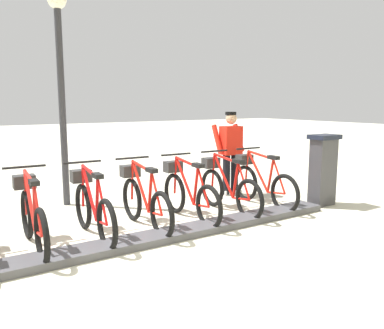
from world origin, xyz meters
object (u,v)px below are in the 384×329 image
object	(u,v)px
payment_kiosk	(323,169)
bike_docked_4	(92,207)
bike_docked_3	(144,199)
lamp_post	(60,67)
bike_docked_0	(261,182)
bike_docked_2	(188,193)
bike_docked_1	(227,187)
worker_near_rack	(231,150)
bike_docked_5	(32,216)

from	to	relation	value
payment_kiosk	bike_docked_4	bearing A→B (deg)	82.00
bike_docked_3	bike_docked_4	xyz separation A→B (m)	(0.00, 0.78, 0.00)
lamp_post	bike_docked_3	bearing A→B (deg)	-163.73
bike_docked_0	bike_docked_2	world-z (taller)	same
bike_docked_2	bike_docked_4	distance (m)	1.56
bike_docked_1	lamp_post	size ratio (longest dim) A/B	0.46
bike_docked_4	lamp_post	xyz separation A→B (m)	(1.98, -0.20, 2.03)
bike_docked_3	worker_near_rack	bearing A→B (deg)	-67.74
bike_docked_1	payment_kiosk	bearing A→B (deg)	-108.33
bike_docked_4	worker_near_rack	world-z (taller)	worker_near_rack
lamp_post	bike_docked_2	bearing A→B (deg)	-145.53
bike_docked_2	lamp_post	distance (m)	3.14
bike_docked_3	bike_docked_1	bearing A→B (deg)	-90.00
bike_docked_0	bike_docked_4	xyz separation A→B (m)	(0.00, 3.12, 0.00)
bike_docked_2	lamp_post	xyz separation A→B (m)	(1.98, 1.36, 2.03)
bike_docked_1	bike_docked_3	world-z (taller)	same
bike_docked_3	bike_docked_4	size ratio (longest dim) A/B	1.00
bike_docked_0	bike_docked_2	xyz separation A→B (m)	(0.00, 1.56, 0.00)
lamp_post	worker_near_rack	bearing A→B (deg)	-108.24
bike_docked_1	worker_near_rack	size ratio (longest dim) A/B	1.04
bike_docked_0	worker_near_rack	size ratio (longest dim) A/B	1.04
bike_docked_4	bike_docked_5	world-z (taller)	same
payment_kiosk	worker_near_rack	distance (m)	1.80
bike_docked_4	lamp_post	bearing A→B (deg)	-5.88
payment_kiosk	bike_docked_2	distance (m)	2.58
bike_docked_1	lamp_post	bearing A→B (deg)	47.24
payment_kiosk	bike_docked_0	world-z (taller)	payment_kiosk
bike_docked_1	bike_docked_2	size ratio (longest dim) A/B	1.00
worker_near_rack	lamp_post	size ratio (longest dim) A/B	0.45
worker_near_rack	lamp_post	distance (m)	3.52
bike_docked_3	bike_docked_4	distance (m)	0.78
bike_docked_1	bike_docked_3	bearing A→B (deg)	90.00
bike_docked_3	worker_near_rack	size ratio (longest dim) A/B	1.04
bike_docked_1	bike_docked_4	bearing A→B (deg)	90.00
worker_near_rack	bike_docked_3	bearing A→B (deg)	112.26
worker_near_rack	bike_docked_5	bearing A→B (deg)	103.97
bike_docked_2	bike_docked_3	bearing A→B (deg)	90.00
bike_docked_0	payment_kiosk	bearing A→B (deg)	-121.19
lamp_post	bike_docked_5	bearing A→B (deg)	153.54
bike_docked_4	payment_kiosk	bearing A→B (deg)	-98.00
bike_docked_2	worker_near_rack	bearing A→B (deg)	-58.85
bike_docked_0	bike_docked_1	size ratio (longest dim) A/B	1.00
payment_kiosk	bike_docked_3	bearing A→B (deg)	80.14
payment_kiosk	bike_docked_1	size ratio (longest dim) A/B	0.74
bike_docked_5	worker_near_rack	world-z (taller)	worker_near_rack
bike_docked_0	worker_near_rack	bearing A→B (deg)	-4.46
payment_kiosk	bike_docked_2	bearing A→B (deg)	77.15
bike_docked_5	worker_near_rack	bearing A→B (deg)	-76.03
bike_docked_2	bike_docked_5	bearing A→B (deg)	90.00
bike_docked_1	worker_near_rack	distance (m)	1.40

